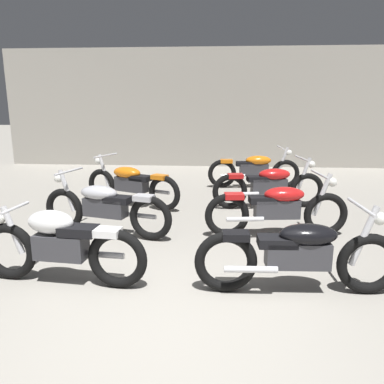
{
  "coord_description": "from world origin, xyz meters",
  "views": [
    {
      "loc": [
        0.45,
        -3.06,
        2.0
      ],
      "look_at": [
        0.0,
        3.04,
        0.55
      ],
      "focal_mm": 35.78,
      "sensor_mm": 36.0,
      "label": 1
    }
  ],
  "objects_px": {
    "motorcycle_left_row_1": "(105,206)",
    "motorcycle_right_row_3": "(254,169)",
    "motorcycle_left_row_2": "(131,183)",
    "motorcycle_right_row_0": "(299,253)",
    "motorcycle_right_row_2": "(270,185)",
    "motorcycle_left_row_0": "(60,244)",
    "motorcycle_right_row_1": "(278,208)"
  },
  "relations": [
    {
      "from": "motorcycle_left_row_1",
      "to": "motorcycle_right_row_3",
      "type": "relative_size",
      "value": 0.98
    },
    {
      "from": "motorcycle_left_row_2",
      "to": "motorcycle_right_row_0",
      "type": "distance_m",
      "value": 4.22
    },
    {
      "from": "motorcycle_right_row_0",
      "to": "motorcycle_right_row_2",
      "type": "distance_m",
      "value": 3.39
    },
    {
      "from": "motorcycle_left_row_2",
      "to": "motorcycle_left_row_1",
      "type": "bearing_deg",
      "value": -90.51
    },
    {
      "from": "motorcycle_left_row_0",
      "to": "motorcycle_left_row_2",
      "type": "distance_m",
      "value": 3.32
    },
    {
      "from": "motorcycle_left_row_2",
      "to": "motorcycle_right_row_1",
      "type": "relative_size",
      "value": 0.94
    },
    {
      "from": "motorcycle_left_row_0",
      "to": "motorcycle_right_row_1",
      "type": "bearing_deg",
      "value": 33.45
    },
    {
      "from": "motorcycle_left_row_2",
      "to": "motorcycle_right_row_3",
      "type": "relative_size",
      "value": 0.94
    },
    {
      "from": "motorcycle_left_row_2",
      "to": "motorcycle_right_row_1",
      "type": "xyz_separation_m",
      "value": [
        2.6,
        -1.58,
        0.0
      ]
    },
    {
      "from": "motorcycle_right_row_1",
      "to": "motorcycle_right_row_3",
      "type": "xyz_separation_m",
      "value": [
        -0.06,
        3.4,
        0.0
      ]
    },
    {
      "from": "motorcycle_right_row_2",
      "to": "motorcycle_left_row_2",
      "type": "bearing_deg",
      "value": -179.22
    },
    {
      "from": "motorcycle_left_row_1",
      "to": "motorcycle_right_row_0",
      "type": "relative_size",
      "value": 0.98
    },
    {
      "from": "motorcycle_right_row_3",
      "to": "motorcycle_right_row_0",
      "type": "bearing_deg",
      "value": -89.73
    },
    {
      "from": "motorcycle_right_row_3",
      "to": "motorcycle_left_row_1",
      "type": "bearing_deg",
      "value": -126.06
    },
    {
      "from": "motorcycle_right_row_1",
      "to": "motorcycle_right_row_3",
      "type": "height_order",
      "value": "same"
    },
    {
      "from": "motorcycle_left_row_0",
      "to": "motorcycle_right_row_0",
      "type": "xyz_separation_m",
      "value": [
        2.59,
        -0.03,
        -0.01
      ]
    },
    {
      "from": "motorcycle_right_row_3",
      "to": "motorcycle_right_row_2",
      "type": "bearing_deg",
      "value": -85.66
    },
    {
      "from": "motorcycle_right_row_1",
      "to": "motorcycle_right_row_2",
      "type": "height_order",
      "value": "same"
    },
    {
      "from": "motorcycle_left_row_0",
      "to": "motorcycle_right_row_0",
      "type": "relative_size",
      "value": 0.91
    },
    {
      "from": "motorcycle_left_row_2",
      "to": "motorcycle_right_row_2",
      "type": "xyz_separation_m",
      "value": [
        2.68,
        0.04,
        0.0
      ]
    },
    {
      "from": "motorcycle_right_row_0",
      "to": "motorcycle_right_row_3",
      "type": "distance_m",
      "value": 5.17
    },
    {
      "from": "motorcycle_left_row_1",
      "to": "motorcycle_right_row_0",
      "type": "bearing_deg",
      "value": -32.77
    },
    {
      "from": "motorcycle_right_row_1",
      "to": "motorcycle_left_row_0",
      "type": "bearing_deg",
      "value": -146.55
    },
    {
      "from": "motorcycle_right_row_0",
      "to": "motorcycle_right_row_1",
      "type": "bearing_deg",
      "value": 88.84
    },
    {
      "from": "motorcycle_left_row_1",
      "to": "motorcycle_right_row_0",
      "type": "height_order",
      "value": "same"
    },
    {
      "from": "motorcycle_right_row_1",
      "to": "motorcycle_right_row_3",
      "type": "distance_m",
      "value": 3.4
    },
    {
      "from": "motorcycle_left_row_1",
      "to": "motorcycle_right_row_3",
      "type": "distance_m",
      "value": 4.34
    },
    {
      "from": "motorcycle_right_row_1",
      "to": "motorcycle_right_row_3",
      "type": "bearing_deg",
      "value": 91.01
    },
    {
      "from": "motorcycle_left_row_1",
      "to": "motorcycle_right_row_2",
      "type": "relative_size",
      "value": 0.98
    },
    {
      "from": "motorcycle_left_row_1",
      "to": "motorcycle_left_row_2",
      "type": "bearing_deg",
      "value": 89.49
    },
    {
      "from": "motorcycle_left_row_1",
      "to": "motorcycle_right_row_2",
      "type": "xyz_separation_m",
      "value": [
        2.69,
        1.73,
        0.0
      ]
    },
    {
      "from": "motorcycle_left_row_0",
      "to": "motorcycle_right_row_3",
      "type": "height_order",
      "value": "motorcycle_right_row_3"
    }
  ]
}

